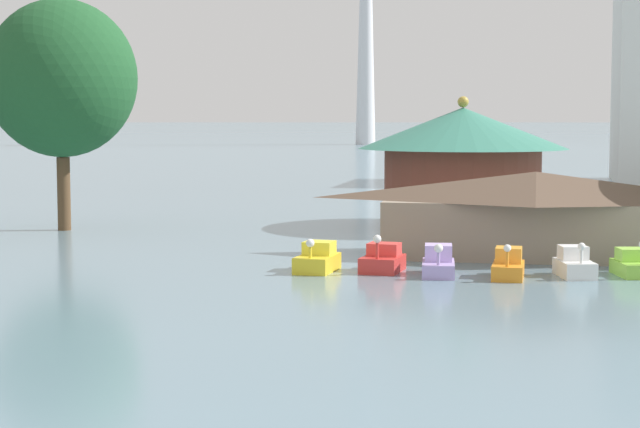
% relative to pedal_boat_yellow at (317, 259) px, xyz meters
% --- Properties ---
extents(pedal_boat_yellow, '(1.75, 2.90, 1.60)m').
position_rel_pedal_boat_yellow_xyz_m(pedal_boat_yellow, '(0.00, 0.00, 0.00)').
color(pedal_boat_yellow, yellow).
rests_on(pedal_boat_yellow, ground).
extents(pedal_boat_red, '(1.89, 2.62, 1.77)m').
position_rel_pedal_boat_yellow_xyz_m(pedal_boat_red, '(2.90, 0.48, -0.02)').
color(pedal_boat_red, red).
rests_on(pedal_boat_red, ground).
extents(pedal_boat_lavender, '(1.65, 2.97, 1.53)m').
position_rel_pedal_boat_yellow_xyz_m(pedal_boat_lavender, '(5.47, -0.19, -0.01)').
color(pedal_boat_lavender, '#B299D8').
rests_on(pedal_boat_lavender, ground).
extents(pedal_boat_orange, '(1.36, 2.82, 1.60)m').
position_rel_pedal_boat_yellow_xyz_m(pedal_boat_orange, '(8.51, -0.35, -0.02)').
color(pedal_boat_orange, orange).
rests_on(pedal_boat_orange, ground).
extents(pedal_boat_white, '(1.90, 2.74, 1.62)m').
position_rel_pedal_boat_yellow_xyz_m(pedal_boat_white, '(11.33, 0.57, -0.00)').
color(pedal_boat_white, white).
rests_on(pedal_boat_white, ground).
extents(pedal_boat_lime, '(2.06, 2.85, 1.69)m').
position_rel_pedal_boat_yellow_xyz_m(pedal_boat_lime, '(13.93, 1.36, -0.06)').
color(pedal_boat_lime, '#8CCC3F').
rests_on(pedal_boat_lime, ground).
extents(boathouse, '(15.91, 5.89, 4.26)m').
position_rel_pedal_boat_yellow_xyz_m(boathouse, '(9.62, 6.75, 1.70)').
color(boathouse, gray).
rests_on(boathouse, ground).
extents(green_roof_pavilion, '(13.06, 13.06, 8.20)m').
position_rel_pedal_boat_yellow_xyz_m(green_roof_pavilion, '(5.09, 20.70, 3.74)').
color(green_roof_pavilion, brown).
rests_on(green_roof_pavilion, ground).
extents(shoreline_tree_tall_left, '(9.15, 9.15, 14.03)m').
position_rel_pedal_boat_yellow_xyz_m(shoreline_tree_tall_left, '(-18.69, 14.37, 8.69)').
color(shoreline_tree_tall_left, brown).
rests_on(shoreline_tree_tall_left, ground).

